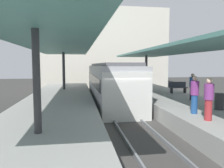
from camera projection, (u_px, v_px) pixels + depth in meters
ground_plane at (123, 120)px, 12.42m from camera, size 80.00×80.00×0.00m
platform_left at (55, 114)px, 11.79m from camera, size 4.40×28.00×1.00m
platform_right at (185, 110)px, 12.95m from camera, size 4.40×28.00×1.00m
track_ballast at (123, 119)px, 12.41m from camera, size 3.20×28.00×0.20m
rail_near_side at (111, 116)px, 12.28m from camera, size 0.08×28.00×0.14m
rail_far_side at (135, 115)px, 12.50m from camera, size 0.08×28.00×0.14m
commuter_train at (110, 83)px, 17.65m from camera, size 2.78×13.21×3.10m
canopy_left at (56, 45)px, 12.83m from camera, size 4.18×21.00×3.45m
canopy_right at (176, 51)px, 14.01m from camera, size 4.18×21.00×3.20m
platform_bench at (178, 87)px, 16.74m from camera, size 1.40×0.41×0.86m
litter_bin at (219, 101)px, 10.50m from camera, size 0.44×0.44×0.80m
passenger_near_bench at (192, 86)px, 13.30m from camera, size 0.36×0.36×1.65m
passenger_mid_platform at (209, 99)px, 8.41m from camera, size 0.36×0.36×1.67m
passenger_far_end at (195, 94)px, 9.60m from camera, size 0.36×0.36×1.68m
station_building_backdrop at (102, 49)px, 31.77m from camera, size 18.00×6.00×11.00m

